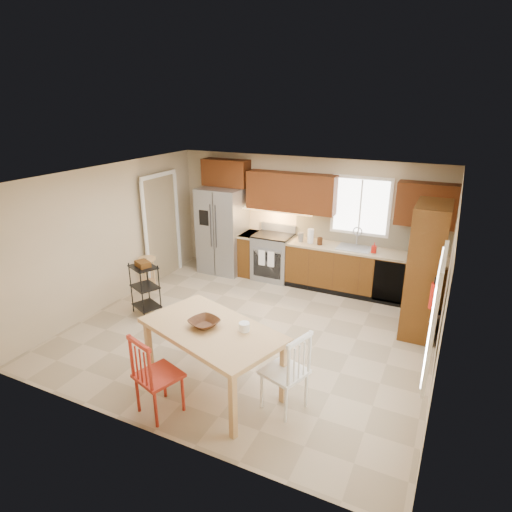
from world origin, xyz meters
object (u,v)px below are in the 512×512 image
(chair_white, at_px, (284,370))
(bar_stool, at_px, (148,274))
(refrigerator, at_px, (223,230))
(chair_red, at_px, (158,374))
(table_jar, at_px, (244,329))
(range_stove, at_px, (273,257))
(table_bowl, at_px, (204,326))
(dining_table, at_px, (213,359))
(fire_extinguisher, at_px, (435,296))
(utility_cart, at_px, (145,289))
(pantry, at_px, (425,270))
(soap_bottle, at_px, (374,248))

(chair_white, relative_size, bar_stool, 1.54)
(refrigerator, distance_m, bar_stool, 1.84)
(chair_red, relative_size, table_jar, 6.04)
(range_stove, bearing_deg, chair_white, -64.80)
(range_stove, height_order, table_bowl, table_bowl)
(dining_table, bearing_deg, fire_extinguisher, 52.74)
(dining_table, height_order, chair_white, chair_white)
(chair_white, xyz_separation_m, bar_stool, (-3.65, 2.02, -0.18))
(refrigerator, height_order, utility_cart, refrigerator)
(dining_table, bearing_deg, chair_white, 21.35)
(fire_extinguisher, distance_m, utility_cart, 4.59)
(chair_white, distance_m, utility_cart, 3.30)
(pantry, bearing_deg, table_bowl, -130.72)
(soap_bottle, bearing_deg, pantry, -43.45)
(soap_bottle, height_order, bar_stool, soap_bottle)
(refrigerator, distance_m, soap_bottle, 3.18)
(soap_bottle, bearing_deg, dining_table, -109.36)
(refrigerator, xyz_separation_m, bar_stool, (-0.79, -1.56, -0.57))
(refrigerator, height_order, fire_extinguisher, refrigerator)
(range_stove, bearing_deg, dining_table, -78.32)
(chair_red, distance_m, table_jar, 1.13)
(fire_extinguisher, bearing_deg, table_jar, -142.71)
(refrigerator, relative_size, chair_red, 1.74)
(range_stove, distance_m, dining_table, 3.77)
(pantry, xyz_separation_m, bar_stool, (-4.92, -0.64, -0.71))
(pantry, bearing_deg, chair_red, -127.42)
(soap_bottle, xyz_separation_m, bar_stool, (-3.97, -1.54, -0.66))
(utility_cart, bearing_deg, table_bowl, -8.22)
(pantry, bearing_deg, bar_stool, -172.63)
(fire_extinguisher, xyz_separation_m, table_jar, (-2.03, -1.54, -0.19))
(range_stove, bearing_deg, chair_red, -84.57)
(bar_stool, bearing_deg, dining_table, -46.10)
(soap_bottle, bearing_deg, bar_stool, -158.84)
(soap_bottle, xyz_separation_m, utility_cart, (-3.38, -2.33, -0.53))
(range_stove, relative_size, table_jar, 5.31)
(range_stove, height_order, bar_stool, range_stove)
(fire_extinguisher, height_order, table_jar, fire_extinguisher)
(table_jar, xyz_separation_m, bar_stool, (-3.09, 1.96, -0.57))
(dining_table, relative_size, bar_stool, 2.62)
(chair_red, xyz_separation_m, table_bowl, (0.24, 0.65, 0.36))
(utility_cart, bearing_deg, chair_red, -23.25)
(utility_cart, bearing_deg, pantry, 42.53)
(chair_white, bearing_deg, bar_stool, 79.40)
(chair_white, relative_size, table_jar, 6.04)
(table_bowl, relative_size, utility_cart, 0.39)
(pantry, relative_size, fire_extinguisher, 5.83)
(chair_white, height_order, table_jar, chair_white)
(bar_stool, bearing_deg, utility_cart, -62.18)
(range_stove, xyz_separation_m, table_jar, (1.15, -3.58, 0.45))
(table_bowl, bearing_deg, chair_white, 2.70)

